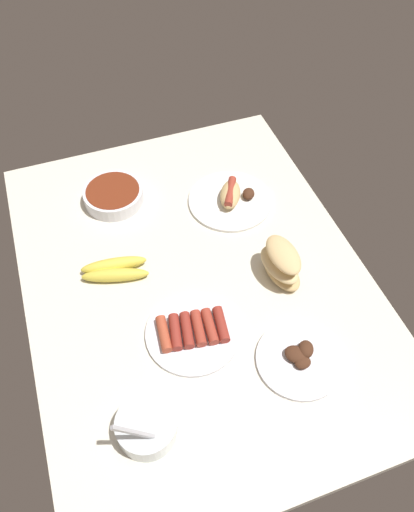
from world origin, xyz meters
The scene contains 8 objects.
ground_plane centered at (0.00, 0.00, -1.50)cm, with size 120.00×90.00×3.00cm, color silver.
bowl_chili centered at (-35.54, -14.21, 2.50)cm, with size 17.87×17.87×4.54cm.
plate_sausages centered at (16.02, -6.25, 1.23)cm, with size 23.60×23.60×3.60cm.
bread_stack centered at (7.03, 21.45, 5.40)cm, with size 14.75×10.58×10.80cm.
bowl_coleslaw centered at (35.57, -23.21, 3.01)cm, with size 13.38×13.43×15.24cm.
plate_hotdog_assembled centered at (-23.29, 19.12, 1.60)cm, with size 25.28×25.28×5.61cm.
plate_grilled_meat centered at (31.33, 15.55, 0.94)cm, with size 20.87×20.87×4.00cm.
banana_bunch centered at (-8.44, -20.23, 1.88)cm, with size 10.66×18.61×3.89cm.
Camera 1 is at (73.98, -23.08, 109.34)cm, focal length 34.78 mm.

